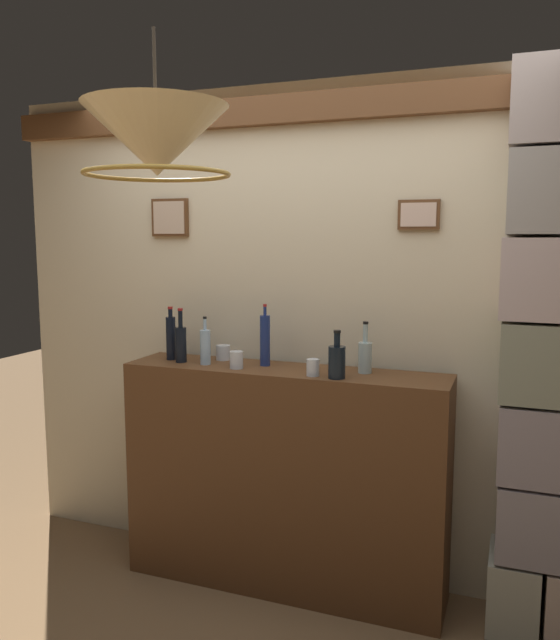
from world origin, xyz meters
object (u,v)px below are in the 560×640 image
Objects in this scene: liquor_bottle_tequila at (365,356)px; liquor_bottle_vermouth at (337,361)px; glass_tumbler_highball at (313,367)px; liquor_bottle_scotch at (265,340)px; liquor_bottle_gin at (171,337)px; pendant_lamp at (156,143)px; liquor_bottle_vodka at (181,343)px; glass_tumbler_rocks at (223,353)px; liquor_bottle_bourbon at (205,346)px; glass_tumbler_shot at (236,360)px.

liquor_bottle_tequila is 0.19m from liquor_bottle_vermouth.
liquor_bottle_scotch is at bearing 155.07° from glass_tumbler_highball.
pendant_lamp is at bearing -61.05° from liquor_bottle_gin.
pendant_lamp reaches higher than liquor_bottle_vermouth.
liquor_bottle_vodka is 0.23m from glass_tumbler_rocks.
liquor_bottle_vermouth is 0.13m from glass_tumbler_highball.
liquor_bottle_bourbon is 0.81m from liquor_bottle_tequila.
liquor_bottle_scotch reaches higher than liquor_bottle_vermouth.
glass_tumbler_highball is at bearing -19.44° from glass_tumbler_rocks.
liquor_bottle_tequila is 0.63m from glass_tumbler_shot.
glass_tumbler_highball is (0.56, -0.20, 0.00)m from glass_tumbler_rocks.
liquor_bottle_gin is 0.29m from glass_tumbler_rocks.
liquor_bottle_scotch reaches higher than liquor_bottle_bourbon.
liquor_bottle_bourbon is 2.87× the size of glass_tumbler_shot.
glass_tumbler_highball is at bearing -3.48° from glass_tumbler_shot.
liquor_bottle_bourbon is 0.31m from liquor_bottle_scotch.
liquor_bottle_gin is 0.43m from glass_tumbler_shot.
liquor_bottle_vodka reaches higher than glass_tumbler_rocks.
liquor_bottle_vermouth is at bearing -120.52° from liquor_bottle_tequila.
pendant_lamp is at bearing -110.44° from glass_tumbler_highball.
pendant_lamp is (-0.31, -0.83, 0.93)m from glass_tumbler_highball.
glass_tumbler_shot is at bearing -133.21° from liquor_bottle_scotch.
liquor_bottle_vodka is 0.34m from glass_tumbler_shot.
glass_tumbler_rocks is (-0.26, 0.06, -0.09)m from liquor_bottle_scotch.
pendant_lamp is at bearing -64.11° from liquor_bottle_vodka.
liquor_bottle_tequila is 0.78m from glass_tumbler_rocks.
glass_tumbler_highball is 0.93× the size of glass_tumbler_shot.
liquor_bottle_vodka is 3.29× the size of glass_tumbler_shot.
liquor_bottle_scotch reaches higher than glass_tumbler_rocks.
glass_tumbler_shot is (-0.41, 0.02, 0.00)m from glass_tumbler_highball.
glass_tumbler_shot is at bearing -6.70° from liquor_bottle_vodka.
liquor_bottle_gin is 3.55× the size of glass_tumbler_highball.
glass_tumbler_highball is 0.41m from glass_tumbler_shot.
pendant_lamp reaches higher than liquor_bottle_tequila.
glass_tumbler_rocks is at bearing 103.99° from pendant_lamp.
liquor_bottle_gin is 1.04m from liquor_bottle_tequila.
liquor_bottle_vodka is (-0.95, -0.09, 0.02)m from liquor_bottle_tequila.
glass_tumbler_rocks is (0.26, 0.09, -0.08)m from liquor_bottle_gin.
liquor_bottle_scotch is at bearing -178.75° from liquor_bottle_tequila.
pendant_lamp is (0.52, -0.94, 0.85)m from liquor_bottle_gin.
pendant_lamp is (0.43, -0.89, 0.87)m from liquor_bottle_vodka.
liquor_bottle_bourbon is 0.99× the size of liquor_bottle_tequila.
glass_tumbler_highball reaches higher than glass_tumbler_rocks.
liquor_bottle_tequila is at bearing 11.43° from glass_tumbler_shot.
pendant_lamp is at bearing -118.12° from liquor_bottle_tequila.
liquor_bottle_scotch is 1.26× the size of liquor_bottle_tequila.
liquor_bottle_tequila is at bearing 61.88° from pendant_lamp.
liquor_bottle_bourbon is 0.24m from liquor_bottle_gin.
liquor_bottle_vodka reaches higher than liquor_bottle_tequila.
liquor_bottle_vermouth is 2.82× the size of glass_tumbler_highball.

